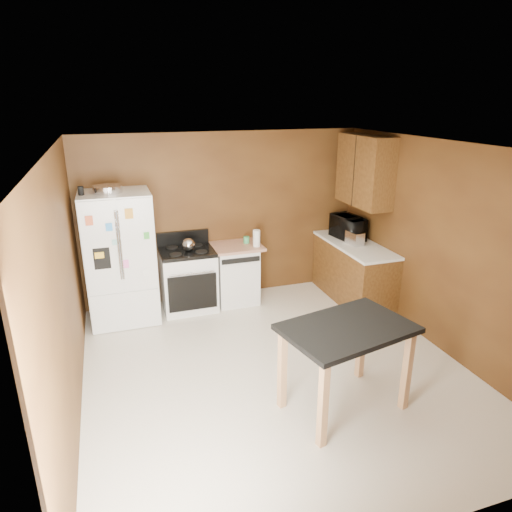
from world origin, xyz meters
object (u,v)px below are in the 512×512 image
island (347,339)px  dishwasher (235,273)px  kettle (188,245)px  microwave (348,228)px  green_canister (246,240)px  toaster (355,238)px  gas_range (188,279)px  pen_cup (81,191)px  paper_towel (257,238)px  refrigerator (120,258)px  roasting_pan (107,189)px

island → dishwasher: bearing=96.7°
dishwasher → kettle: bearing=-174.1°
microwave → kettle: bearing=78.6°
green_canister → toaster: toaster is taller
toaster → gas_range: 2.51m
toaster → dishwasher: bearing=155.5°
pen_cup → paper_towel: (2.30, 0.00, -0.84)m
pen_cup → gas_range: (1.30, 0.13, -1.39)m
dishwasher → island: 2.82m
refrigerator → dishwasher: size_ratio=2.02×
kettle → paper_towel: (0.98, -0.08, 0.02)m
gas_range → island: gas_range is taller
green_canister → microwave: (1.54, -0.28, 0.12)m
roasting_pan → paper_towel: 2.15m
toaster → green_canister: bearing=151.5°
green_canister → gas_range: gas_range is taller
pen_cup → refrigerator: 1.03m
roasting_pan → refrigerator: (0.07, 0.01, -0.95)m
dishwasher → island: bearing=-83.3°
green_canister → dishwasher: size_ratio=0.11×
kettle → toaster: 2.42m
toaster → pen_cup: bearing=167.3°
pen_cup → roasting_pan: bearing=10.2°
kettle → gas_range: 0.53m
green_canister → dishwasher: (-0.20, -0.05, -0.49)m
pen_cup → paper_towel: 2.45m
kettle → pen_cup: bearing=-176.5°
gas_range → toaster: bearing=-12.1°
gas_range → dishwasher: (0.72, 0.02, -0.01)m
pen_cup → dishwasher: (2.02, 0.15, -1.40)m
kettle → toaster: (2.38, -0.47, 0.00)m
microwave → refrigerator: size_ratio=0.32×
roasting_pan → green_canister: size_ratio=3.73×
paper_towel → gas_range: size_ratio=0.22×
green_canister → microwave: microwave is taller
dishwasher → gas_range: bearing=-178.1°
refrigerator → microwave: bearing=-2.5°
island → green_canister: bearing=92.6°
green_canister → refrigerator: size_ratio=0.05×
toaster → island: (-1.35, -2.24, -0.23)m
microwave → dishwasher: 1.85m
kettle → green_canister: bearing=8.0°
kettle → gas_range: bearing=116.4°
kettle → dishwasher: bearing=5.9°
toaster → refrigerator: size_ratio=0.15×
green_canister → dishwasher: 0.53m
green_canister → toaster: 1.60m
roasting_pan → kettle: (1.00, 0.02, -0.85)m
pen_cup → toaster: (3.70, -0.39, -0.86)m
roasting_pan → kettle: roasting_pan is taller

